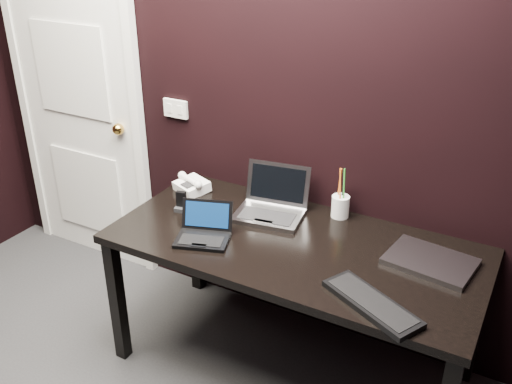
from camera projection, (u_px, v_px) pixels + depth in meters
The scene contains 11 objects.
wall_back at pixel (278, 92), 2.80m from camera, with size 4.00×4.00×0.00m, color black.
door at pixel (78, 103), 3.47m from camera, with size 0.99×0.10×2.14m.
wall_switch at pixel (176, 109), 3.13m from camera, with size 0.15×0.02×0.10m.
desk at pixel (294, 257), 2.64m from camera, with size 1.70×0.80×0.74m.
netbook at pixel (204, 232), 2.62m from camera, with size 0.30×0.28×0.15m.
silver_laptop at pixel (271, 207), 2.82m from camera, with size 0.37×0.34×0.22m.
ext_keyboard at pixel (372, 303), 2.18m from camera, with size 0.44×0.31×0.03m.
closed_laptop at pixel (430, 261), 2.44m from camera, with size 0.39×0.30×0.02m.
desk_phone at pixel (191, 185), 3.06m from camera, with size 0.21×0.20×0.10m.
mobile_phone at pixel (181, 203), 2.86m from camera, with size 0.07×0.06×0.10m.
pen_cup at pixel (340, 205), 2.79m from camera, with size 0.10×0.10×0.26m.
Camera 1 is at (1.22, -0.64, 2.10)m, focal length 40.00 mm.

